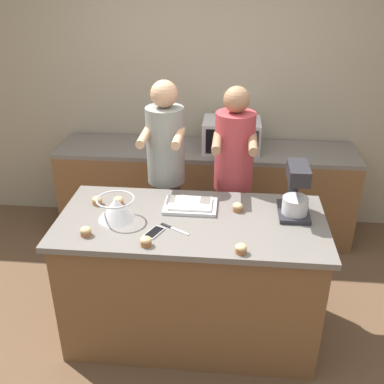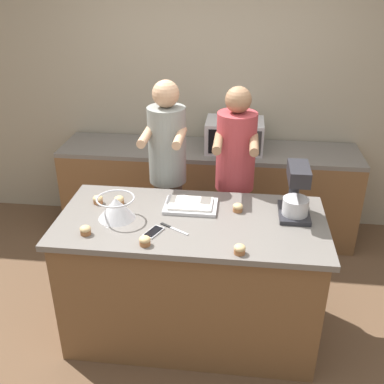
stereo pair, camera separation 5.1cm
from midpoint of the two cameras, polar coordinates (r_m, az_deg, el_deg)
name	(u,v)px [view 2 (the right image)]	position (r m, az deg, el deg)	size (l,w,h in m)	color
ground_plane	(191,328)	(3.53, 0.35, -16.94)	(16.00, 16.00, 0.00)	brown
back_wall	(213,92)	(4.43, 2.98, 12.60)	(10.00, 0.06, 2.70)	gray
island_counter	(191,277)	(3.22, 0.38, -10.79)	(1.77, 0.84, 0.95)	brown
back_counter	(208,191)	(4.42, 2.39, 0.11)	(2.80, 0.60, 0.90)	brown
person_left	(168,181)	(3.54, -2.65, 1.41)	(0.31, 0.48, 1.71)	brown
person_right	(234,187)	(3.51, 5.80, 0.64)	(0.32, 0.49, 1.68)	#33384C
stand_mixer	(296,194)	(3.01, 13.56, -0.23)	(0.20, 0.30, 0.36)	#232328
mixing_bowl	(116,207)	(2.96, -9.12, -1.93)	(0.25, 0.25, 0.15)	#BCBCC1
baking_tray	(191,205)	(3.08, 0.32, -1.70)	(0.36, 0.25, 0.04)	#BCBCC1
microwave_oven	(234,135)	(4.18, 5.76, 7.19)	(0.52, 0.39, 0.28)	#B7B7BC
cell_phone	(154,232)	(2.81, -4.36, -5.09)	(0.12, 0.16, 0.01)	silver
knife	(172,228)	(2.85, -1.98, -4.62)	(0.20, 0.13, 0.01)	#BCBCC1
cupcake_0	(238,208)	(3.05, 6.32, -1.97)	(0.07, 0.07, 0.06)	#9E6038
cupcake_1	(240,249)	(2.62, 6.64, -7.23)	(0.07, 0.07, 0.06)	#9E6038
cupcake_2	(145,241)	(2.69, -5.46, -6.19)	(0.07, 0.07, 0.06)	#9E6038
cupcake_3	(85,230)	(2.85, -12.88, -4.75)	(0.07, 0.07, 0.06)	#9E6038
cupcake_4	(98,199)	(3.19, -11.41, -0.94)	(0.07, 0.07, 0.06)	#9E6038
cupcake_5	(119,200)	(3.16, -8.77, -1.02)	(0.07, 0.07, 0.06)	#9E6038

